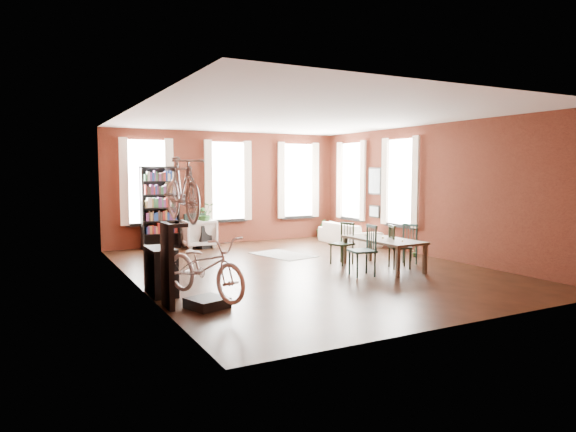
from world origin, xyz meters
TOP-DOWN VIEW (x-y plane):
  - room at (0.25, 0.62)m, footprint 9.00×9.04m
  - dining_table at (1.49, -0.77)m, footprint 0.92×1.91m
  - dining_chair_a at (0.64, -1.20)m, footprint 0.54×0.54m
  - dining_chair_b at (0.99, 0.04)m, footprint 0.52×0.52m
  - dining_chair_c at (1.83, -0.92)m, footprint 0.56×0.56m
  - dining_chair_d at (2.55, -0.55)m, footprint 0.52×0.52m
  - bookshelf at (-2.00, 4.30)m, footprint 1.00×0.32m
  - white_armchair at (-1.04, 3.98)m, footprint 0.87×0.82m
  - cream_sofa at (2.95, 2.60)m, footprint 0.61×2.08m
  - striped_rug at (0.41, 1.77)m, footprint 1.33×1.76m
  - bike_trainer at (-2.87, -2.07)m, footprint 0.67×0.67m
  - bike_wall_rack at (-3.40, -1.80)m, footprint 0.16×0.60m
  - console_table at (-3.28, -0.90)m, footprint 0.40×0.80m
  - plant_stand at (-0.98, 3.75)m, footprint 0.38×0.38m
  - plant_by_sofa at (3.03, 4.25)m, footprint 0.34×0.59m
  - plant_small at (3.12, 0.04)m, footprint 0.33×0.42m
  - bicycle_floor at (-2.88, -2.04)m, footprint 0.91×1.11m
  - bicycle_hung at (-3.15, -1.80)m, footprint 0.47×1.00m
  - plant_on_stand at (-0.94, 3.75)m, footprint 0.58×0.63m

SIDE VIEW (x-z plane):
  - striped_rug at x=0.41m, z-range 0.00..0.01m
  - plant_small at x=3.12m, z-range 0.00..0.13m
  - bike_trainer at x=-2.87m, z-range 0.00..0.15m
  - plant_by_sofa at x=3.03m, z-range 0.00..0.26m
  - plant_stand at x=-0.98m, z-range 0.00..0.63m
  - dining_table at x=1.49m, z-range 0.00..0.64m
  - console_table at x=-3.28m, z-range 0.00..0.80m
  - cream_sofa at x=2.95m, z-range 0.00..0.81m
  - white_armchair at x=-1.04m, z-range 0.00..0.86m
  - dining_chair_d at x=2.55m, z-range 0.00..0.89m
  - dining_chair_b at x=0.99m, z-range 0.00..0.92m
  - dining_chair_c at x=1.83m, z-range 0.00..0.93m
  - dining_chair_a at x=0.64m, z-range 0.00..1.01m
  - bike_wall_rack at x=-3.40m, z-range 0.00..1.30m
  - plant_on_stand at x=-0.94m, z-range 0.63..1.10m
  - bicycle_floor at x=-2.88m, z-range 0.15..1.97m
  - bookshelf at x=-2.00m, z-range 0.00..2.20m
  - bicycle_hung at x=-3.15m, z-range 1.30..2.96m
  - room at x=0.25m, z-range 0.53..3.75m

